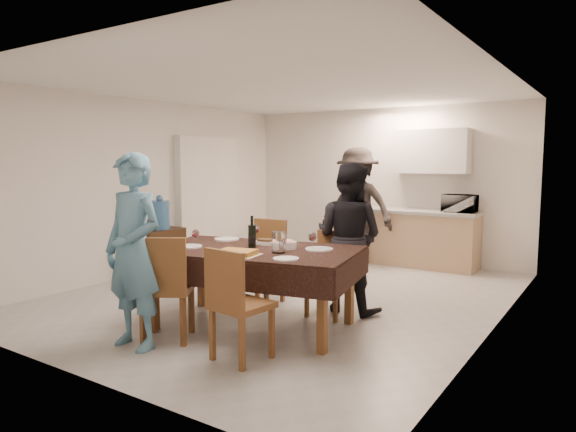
% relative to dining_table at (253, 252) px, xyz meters
% --- Properties ---
extents(floor, '(5.00, 6.00, 0.02)m').
position_rel_dining_table_xyz_m(floor, '(-0.42, 1.26, -0.78)').
color(floor, '#ACABA7').
rests_on(floor, ground).
extents(ceiling, '(5.00, 6.00, 0.02)m').
position_rel_dining_table_xyz_m(ceiling, '(-0.42, 1.26, 1.82)').
color(ceiling, white).
rests_on(ceiling, wall_back).
extents(wall_back, '(5.00, 0.02, 2.60)m').
position_rel_dining_table_xyz_m(wall_back, '(-0.42, 4.26, 0.52)').
color(wall_back, silver).
rests_on(wall_back, floor).
extents(wall_front, '(5.00, 0.02, 2.60)m').
position_rel_dining_table_xyz_m(wall_front, '(-0.42, -1.74, 0.52)').
color(wall_front, silver).
rests_on(wall_front, floor).
extents(wall_left, '(0.02, 6.00, 2.60)m').
position_rel_dining_table_xyz_m(wall_left, '(-2.92, 1.26, 0.52)').
color(wall_left, silver).
rests_on(wall_left, floor).
extents(wall_right, '(0.02, 6.00, 2.60)m').
position_rel_dining_table_xyz_m(wall_right, '(2.08, 1.26, 0.52)').
color(wall_right, silver).
rests_on(wall_right, floor).
extents(stub_partition, '(0.15, 1.40, 2.10)m').
position_rel_dining_table_xyz_m(stub_partition, '(-2.84, 2.46, 0.27)').
color(stub_partition, white).
rests_on(stub_partition, floor).
extents(kitchen_base_cabinet, '(2.20, 0.60, 0.86)m').
position_rel_dining_table_xyz_m(kitchen_base_cabinet, '(0.18, 3.94, -0.35)').
color(kitchen_base_cabinet, tan).
rests_on(kitchen_base_cabinet, floor).
extents(kitchen_worktop, '(2.24, 0.64, 0.05)m').
position_rel_dining_table_xyz_m(kitchen_worktop, '(0.18, 3.94, 0.11)').
color(kitchen_worktop, '#9F9E9A').
rests_on(kitchen_worktop, kitchen_base_cabinet).
extents(upper_cabinet, '(1.20, 0.34, 0.70)m').
position_rel_dining_table_xyz_m(upper_cabinet, '(0.48, 4.08, 1.07)').
color(upper_cabinet, silver).
rests_on(upper_cabinet, wall_back).
extents(dining_table, '(2.28, 1.61, 0.81)m').
position_rel_dining_table_xyz_m(dining_table, '(0.00, 0.00, 0.00)').
color(dining_table, black).
rests_on(dining_table, floor).
extents(chair_near_left, '(0.63, 0.67, 0.55)m').
position_rel_dining_table_xyz_m(chair_near_left, '(-0.45, -0.85, -0.16)').
color(chair_near_left, brown).
rests_on(chair_near_left, floor).
extents(chair_near_right, '(0.49, 0.49, 0.53)m').
position_rel_dining_table_xyz_m(chair_near_right, '(0.45, -0.84, -0.18)').
color(chair_near_right, brown).
rests_on(chair_near_right, floor).
extents(chair_far_left, '(0.48, 0.48, 0.54)m').
position_rel_dining_table_xyz_m(chair_far_left, '(-0.45, 0.66, -0.17)').
color(chair_far_left, brown).
rests_on(chair_far_left, floor).
extents(chair_far_right, '(0.45, 0.45, 0.50)m').
position_rel_dining_table_xyz_m(chair_far_right, '(0.45, 0.66, -0.21)').
color(chair_far_right, brown).
rests_on(chair_far_right, floor).
extents(console, '(0.36, 0.73, 0.67)m').
position_rel_dining_table_xyz_m(console, '(-2.70, 1.24, -0.44)').
color(console, black).
rests_on(console, floor).
extents(water_jug, '(0.29, 0.29, 0.43)m').
position_rel_dining_table_xyz_m(water_jug, '(-2.70, 1.24, 0.12)').
color(water_jug, teal).
rests_on(water_jug, console).
extents(wine_bottle, '(0.08, 0.08, 0.33)m').
position_rel_dining_table_xyz_m(wine_bottle, '(-0.05, 0.05, 0.20)').
color(wine_bottle, black).
rests_on(wine_bottle, dining_table).
extents(water_pitcher, '(0.13, 0.13, 0.20)m').
position_rel_dining_table_xyz_m(water_pitcher, '(0.35, -0.05, 0.14)').
color(water_pitcher, white).
rests_on(water_pitcher, dining_table).
extents(savoury_tart, '(0.45, 0.37, 0.05)m').
position_rel_dining_table_xyz_m(savoury_tart, '(0.10, -0.38, 0.06)').
color(savoury_tart, gold).
rests_on(savoury_tart, dining_table).
extents(salad_bowl, '(0.19, 0.19, 0.07)m').
position_rel_dining_table_xyz_m(salad_bowl, '(0.30, 0.18, 0.07)').
color(salad_bowl, white).
rests_on(salad_bowl, dining_table).
extents(mushroom_dish, '(0.21, 0.21, 0.04)m').
position_rel_dining_table_xyz_m(mushroom_dish, '(-0.05, 0.28, 0.06)').
color(mushroom_dish, white).
rests_on(mushroom_dish, dining_table).
extents(wine_glass_a, '(0.08, 0.08, 0.18)m').
position_rel_dining_table_xyz_m(wine_glass_a, '(-0.55, -0.25, 0.13)').
color(wine_glass_a, white).
rests_on(wine_glass_a, dining_table).
extents(wine_glass_b, '(0.08, 0.08, 0.18)m').
position_rel_dining_table_xyz_m(wine_glass_b, '(0.55, 0.25, 0.13)').
color(wine_glass_b, white).
rests_on(wine_glass_b, dining_table).
extents(wine_glass_c, '(0.09, 0.09, 0.20)m').
position_rel_dining_table_xyz_m(wine_glass_c, '(-0.20, 0.30, 0.14)').
color(wine_glass_c, white).
rests_on(wine_glass_c, dining_table).
extents(plate_near_left, '(0.27, 0.27, 0.02)m').
position_rel_dining_table_xyz_m(plate_near_left, '(-0.60, -0.30, 0.05)').
color(plate_near_left, white).
rests_on(plate_near_left, dining_table).
extents(plate_near_right, '(0.24, 0.24, 0.01)m').
position_rel_dining_table_xyz_m(plate_near_right, '(0.60, -0.30, 0.04)').
color(plate_near_right, white).
rests_on(plate_near_right, dining_table).
extents(plate_far_left, '(0.28, 0.28, 0.02)m').
position_rel_dining_table_xyz_m(plate_far_left, '(-0.60, 0.30, 0.05)').
color(plate_far_left, white).
rests_on(plate_far_left, dining_table).
extents(plate_far_right, '(0.28, 0.28, 0.02)m').
position_rel_dining_table_xyz_m(plate_far_right, '(0.60, 0.30, 0.05)').
color(plate_far_right, white).
rests_on(plate_far_right, dining_table).
extents(microwave, '(0.49, 0.33, 0.27)m').
position_rel_dining_table_xyz_m(microwave, '(1.00, 3.94, 0.27)').
color(microwave, silver).
rests_on(microwave, kitchen_worktop).
extents(person_near, '(0.65, 0.43, 1.78)m').
position_rel_dining_table_xyz_m(person_near, '(-0.55, -1.05, 0.11)').
color(person_near, teal).
rests_on(person_near, floor).
extents(person_far, '(0.84, 0.66, 1.68)m').
position_rel_dining_table_xyz_m(person_far, '(0.55, 1.05, 0.06)').
color(person_far, black).
rests_on(person_far, floor).
extents(person_kitchen, '(1.24, 0.71, 1.92)m').
position_rel_dining_table_xyz_m(person_kitchen, '(-0.52, 3.49, 0.18)').
color(person_kitchen, black).
rests_on(person_kitchen, floor).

